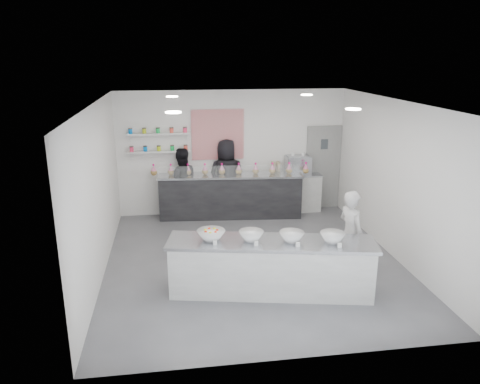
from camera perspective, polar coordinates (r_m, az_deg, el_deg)
The scene contains 26 objects.
floor at distance 9.04m, azimuth 1.59°, elevation -8.45°, with size 6.00×6.00×0.00m, color #515156.
ceiling at distance 8.23m, azimuth 1.76°, elevation 10.83°, with size 6.00×6.00×0.00m, color white.
back_wall at distance 11.39m, azimuth -0.95°, elevation 4.83°, with size 5.50×5.50×0.00m, color white.
left_wall at distance 8.49m, azimuth -16.93°, elevation -0.04°, with size 6.00×6.00×0.00m, color white.
right_wall at distance 9.38m, azimuth 18.46°, elevation 1.37°, with size 6.00×6.00×0.00m, color white.
back_door at distance 11.97m, azimuth 10.07°, elevation 2.95°, with size 0.88×0.04×2.10m, color gray.
pattern_panel at distance 11.25m, azimuth -2.73°, elevation 7.00°, with size 1.25×0.03×1.20m, color #AE0E1C.
jar_shelf_lower at distance 11.19m, azimuth -9.84°, elevation 4.89°, with size 1.45×0.22×0.04m, color silver.
jar_shelf_upper at distance 11.11m, azimuth -9.95°, elevation 7.01°, with size 1.45×0.22×0.04m, color silver.
preserve_jars at distance 11.12m, azimuth -9.92°, elevation 6.29°, with size 1.45×0.10×0.56m, color #FF3565, non-canonical shape.
downlight_0 at distance 7.11m, azimuth -8.13°, elevation 9.60°, with size 0.24×0.24×0.02m, color white.
downlight_1 at distance 7.65m, azimuth 13.64°, elevation 9.79°, with size 0.24×0.24×0.02m, color white.
downlight_2 at distance 9.70m, azimuth -8.29°, elevation 11.44°, with size 0.24×0.24×0.02m, color white.
downlight_3 at distance 10.10m, azimuth 8.13°, elevation 11.65°, with size 0.24×0.24×0.02m, color white.
prep_counter at distance 7.78m, azimuth 3.78°, elevation -9.10°, with size 3.36×0.76×0.92m, color #B7B7B2.
back_bar at distance 11.24m, azimuth -1.16°, elevation -0.45°, with size 3.41×0.62×1.06m, color black.
sneeze_guard at distance 10.77m, azimuth -1.13°, elevation 2.51°, with size 3.36×0.01×0.29m, color white.
espresso_ledge at distance 11.73m, azimuth 6.74°, elevation -0.12°, with size 1.27×0.40×0.94m, color #B7B7B2.
espresso_machine at distance 11.56m, azimuth 7.05°, elevation 3.22°, with size 0.60×0.42×0.46m, color #93969E.
cup_stacks at distance 11.45m, azimuth 4.37°, elevation 2.84°, with size 0.24×0.24×0.34m, color gray, non-canonical shape.
prep_bowls at distance 7.56m, azimuth 3.85°, elevation -5.42°, with size 2.35×0.50×0.16m, color white, non-canonical shape.
label_cards at distance 7.14m, azimuth 5.52°, elevation -7.22°, with size 2.01×0.04×0.07m, color white, non-canonical shape.
cookie_bags at distance 11.06m, azimuth -1.18°, elevation 2.84°, with size 3.75×0.15×0.27m, color pink, non-canonical shape.
woman_prep at distance 8.44m, azimuth 13.35°, elevation -4.98°, with size 0.57×0.38×1.57m, color #BBB8B6.
staff_left at distance 11.31m, azimuth -7.15°, elevation 1.17°, with size 0.81×0.63×1.67m, color black.
staff_right at distance 11.36m, azimuth -1.64°, elevation 1.84°, with size 0.91×0.59×1.86m, color black.
Camera 1 is at (-1.44, -8.06, 3.83)m, focal length 35.00 mm.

